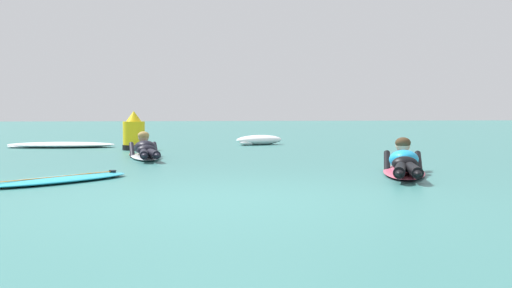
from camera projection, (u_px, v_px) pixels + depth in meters
ground_plane at (152, 147)px, 15.86m from camera, size 120.00×120.00×0.00m
surfer_near at (404, 165)px, 8.59m from camera, size 1.42×2.52×0.54m
surfer_far at (145, 151)px, 11.74m from camera, size 0.56×2.48×0.53m
drifting_surfboard at (61, 179)px, 7.70m from camera, size 1.89×1.79×0.16m
whitewater_front at (259, 140)px, 17.04m from camera, size 1.55×1.11×0.26m
whitewater_mid_left at (61, 145)px, 15.70m from camera, size 2.74×1.46×0.14m
channel_marker_buoy at (134, 135)px, 14.56m from camera, size 0.52×0.52×0.90m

